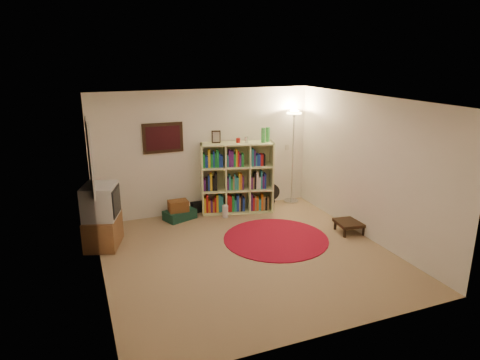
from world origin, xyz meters
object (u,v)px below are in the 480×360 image
object	(u,v)px
tv_stand	(102,217)
side_table	(350,223)
suitcase	(180,215)
bookshelf	(236,179)
floor_fan	(271,193)
floor_lamp	(294,126)

from	to	relation	value
tv_stand	side_table	size ratio (longest dim) A/B	2.05
suitcase	side_table	distance (m)	3.27
bookshelf	floor_fan	distance (m)	1.07
floor_lamp	floor_fan	world-z (taller)	floor_lamp
floor_fan	floor_lamp	bearing A→B (deg)	-9.56
floor_fan	side_table	size ratio (longest dim) A/B	0.80
bookshelf	side_table	world-z (taller)	bookshelf
floor_lamp	side_table	world-z (taller)	floor_lamp
suitcase	side_table	xyz separation A→B (m)	(2.73, -1.79, 0.09)
floor_lamp	tv_stand	bearing A→B (deg)	-168.39
bookshelf	tv_stand	xyz separation A→B (m)	(-2.69, -0.72, -0.18)
bookshelf	tv_stand	bearing A→B (deg)	-150.75
floor_lamp	side_table	size ratio (longest dim) A/B	3.86
floor_fan	bookshelf	bearing A→B (deg)	-156.85
bookshelf	side_table	bearing A→B (deg)	-35.14
tv_stand	side_table	world-z (taller)	tv_stand
floor_fan	suitcase	world-z (taller)	floor_fan
bookshelf	tv_stand	size ratio (longest dim) A/B	1.62
floor_lamp	floor_fan	distance (m)	1.54
side_table	bookshelf	bearing A→B (deg)	130.57
bookshelf	suitcase	xyz separation A→B (m)	(-1.20, -0.00, -0.61)
tv_stand	floor_lamp	bearing A→B (deg)	29.80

